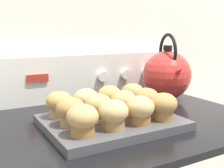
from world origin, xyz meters
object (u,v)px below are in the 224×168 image
at_px(muffin_r2_c2, 109,97).
at_px(muffin_r1_c0, 71,111).
at_px(muffin_r2_c0, 59,104).
at_px(muffin_r2_c3, 133,95).
at_px(muffin_r0_c0, 83,120).
at_px(muffin_r0_c3, 163,106).
at_px(tea_kettle, 167,74).
at_px(muffin_pan, 111,122).
at_px(muffin_r2_c1, 86,101).
at_px(muffin_r0_c1, 113,114).
at_px(muffin_r1_c2, 124,103).
at_px(muffin_r0_c2, 140,110).
at_px(muffin_r1_c3, 146,100).
at_px(muffin_r1_c1, 98,107).

bearing_deg(muffin_r2_c2, muffin_r1_c0, -151.93).
distance_m(muffin_r2_c0, muffin_r2_c3, 0.23).
bearing_deg(muffin_r0_c0, muffin_r2_c2, 45.59).
relative_size(muffin_r0_c3, tea_kettle, 0.29).
bearing_deg(muffin_pan, muffin_r2_c1, 117.87).
distance_m(muffin_r0_c3, muffin_r2_c1, 0.21).
bearing_deg(muffin_pan, muffin_r2_c0, 146.55).
height_order(muffin_pan, muffin_r0_c1, muffin_r0_c1).
bearing_deg(muffin_r0_c0, muffin_r2_c3, 33.31).
xyz_separation_m(muffin_r1_c0, muffin_r2_c3, (0.23, 0.08, 0.00)).
xyz_separation_m(muffin_r2_c0, tea_kettle, (0.45, 0.09, 0.04)).
height_order(muffin_r0_c0, muffin_r0_c3, same).
bearing_deg(muffin_r1_c2, muffin_pan, -178.24).
xyz_separation_m(muffin_r0_c3, tea_kettle, (0.22, 0.24, 0.04)).
distance_m(muffin_r2_c0, muffin_r2_c1, 0.08).
bearing_deg(muffin_r1_c0, muffin_r2_c2, 28.07).
height_order(muffin_r0_c2, tea_kettle, tea_kettle).
bearing_deg(muffin_r2_c0, muffin_r1_c2, -25.90).
bearing_deg(muffin_r1_c2, muffin_r1_c3, -2.03).
relative_size(muffin_r1_c1, tea_kettle, 0.29).
xyz_separation_m(muffin_pan, muffin_r2_c3, (0.12, 0.08, 0.05)).
xyz_separation_m(muffin_r0_c1, muffin_r0_c3, (0.15, -0.00, 0.00)).
relative_size(muffin_r1_c1, muffin_r1_c3, 1.00).
bearing_deg(muffin_r2_c2, muffin_pan, -115.75).
relative_size(muffin_r2_c2, tea_kettle, 0.29).
distance_m(muffin_pan, muffin_r2_c2, 0.10).
xyz_separation_m(muffin_r1_c3, muffin_r2_c3, (0.00, 0.08, 0.00)).
bearing_deg(muffin_r0_c2, muffin_r1_c3, 44.96).
relative_size(muffin_pan, muffin_r0_c2, 4.84).
height_order(muffin_r0_c1, muffin_r1_c1, same).
height_order(muffin_r0_c0, muffin_r1_c0, same).
distance_m(muffin_r2_c2, muffin_r2_c3, 0.08).
bearing_deg(muffin_pan, muffin_r1_c0, -179.01).
bearing_deg(muffin_r0_c1, muffin_r0_c0, -177.93).
height_order(muffin_r1_c1, muffin_r1_c3, same).
xyz_separation_m(muffin_r0_c3, muffin_r2_c2, (-0.08, 0.16, 0.00)).
bearing_deg(muffin_r0_c2, muffin_r1_c1, 136.67).
xyz_separation_m(muffin_r1_c0, muffin_r1_c3, (0.23, 0.00, 0.00)).
relative_size(muffin_r0_c0, muffin_r2_c0, 1.00).
bearing_deg(muffin_pan, tea_kettle, 26.99).
relative_size(muffin_r0_c2, muffin_r1_c2, 1.00).
xyz_separation_m(muffin_r0_c0, muffin_r1_c0, (0.00, 0.08, 0.00)).
bearing_deg(muffin_pan, muffin_r0_c0, -146.10).
relative_size(muffin_r0_c0, muffin_r0_c3, 1.00).
height_order(muffin_r1_c3, muffin_r2_c0, same).
xyz_separation_m(muffin_r0_c0, muffin_r2_c1, (0.08, 0.15, 0.00)).
bearing_deg(muffin_r0_c1, muffin_r1_c1, 91.59).
bearing_deg(muffin_r0_c1, muffin_r2_c1, 91.15).
bearing_deg(muffin_r0_c2, muffin_r1_c2, 90.99).
xyz_separation_m(muffin_r1_c0, muffin_r1_c1, (0.08, 0.00, 0.00)).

